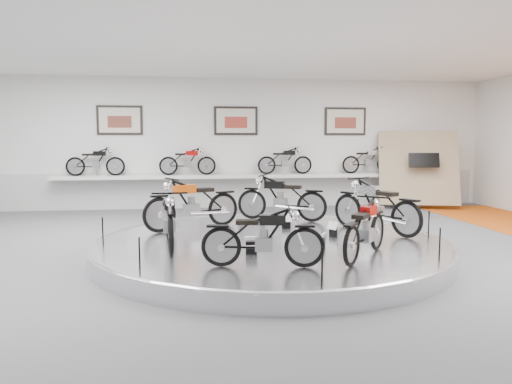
{
  "coord_description": "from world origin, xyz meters",
  "views": [
    {
      "loc": [
        -1.48,
        -8.53,
        2.12
      ],
      "look_at": [
        -0.24,
        0.6,
        1.15
      ],
      "focal_mm": 35.0,
      "sensor_mm": 36.0,
      "label": 1
    }
  ],
  "objects": [
    {
      "name": "floor",
      "position": [
        0.0,
        0.0,
        0.0
      ],
      "size": [
        16.0,
        16.0,
        0.0
      ],
      "primitive_type": "plane",
      "color": "#525254",
      "rests_on": "ground"
    },
    {
      "name": "ceiling",
      "position": [
        0.0,
        0.0,
        4.0
      ],
      "size": [
        16.0,
        16.0,
        0.0
      ],
      "primitive_type": "plane",
      "rotation": [
        3.14,
        0.0,
        0.0
      ],
      "color": "white",
      "rests_on": "wall_back"
    },
    {
      "name": "wall_back",
      "position": [
        0.0,
        7.0,
        2.0
      ],
      "size": [
        16.0,
        0.0,
        16.0
      ],
      "primitive_type": "plane",
      "rotation": [
        1.57,
        0.0,
        0.0
      ],
      "color": "white",
      "rests_on": "floor"
    },
    {
      "name": "dado_band",
      "position": [
        0.0,
        6.98,
        0.55
      ],
      "size": [
        15.68,
        0.04,
        1.1
      ],
      "primitive_type": "cube",
      "color": "#BCBCBA",
      "rests_on": "floor"
    },
    {
      "name": "display_platform",
      "position": [
        0.0,
        0.3,
        0.15
      ],
      "size": [
        6.4,
        6.4,
        0.3
      ],
      "primitive_type": "cylinder",
      "color": "silver",
      "rests_on": "floor"
    },
    {
      "name": "platform_rim",
      "position": [
        0.0,
        0.3,
        0.27
      ],
      "size": [
        6.4,
        6.4,
        0.1
      ],
      "primitive_type": "torus",
      "color": "#B2B2BA",
      "rests_on": "display_platform"
    },
    {
      "name": "shelf",
      "position": [
        0.0,
        6.7,
        1.0
      ],
      "size": [
        11.0,
        0.55,
        0.1
      ],
      "primitive_type": "cube",
      "color": "silver",
      "rests_on": "wall_back"
    },
    {
      "name": "poster_left",
      "position": [
        -3.5,
        6.96,
        2.7
      ],
      "size": [
        1.35,
        0.06,
        0.88
      ],
      "primitive_type": "cube",
      "color": "beige",
      "rests_on": "wall_back"
    },
    {
      "name": "poster_center",
      "position": [
        0.0,
        6.96,
        2.7
      ],
      "size": [
        1.35,
        0.06,
        0.88
      ],
      "primitive_type": "cube",
      "color": "beige",
      "rests_on": "wall_back"
    },
    {
      "name": "poster_right",
      "position": [
        3.5,
        6.96,
        2.7
      ],
      "size": [
        1.35,
        0.06,
        0.88
      ],
      "primitive_type": "cube",
      "color": "beige",
      "rests_on": "wall_back"
    },
    {
      "name": "display_panel",
      "position": [
        5.6,
        6.1,
        1.25
      ],
      "size": [
        2.56,
        1.52,
        2.3
      ],
      "primitive_type": "cube",
      "rotation": [
        -0.35,
        0.0,
        -0.26
      ],
      "color": "#9D8563",
      "rests_on": "floor"
    },
    {
      "name": "shelf_bike_a",
      "position": [
        -4.2,
        6.7,
        1.42
      ],
      "size": [
        1.22,
        0.43,
        0.73
      ],
      "primitive_type": null,
      "color": "black",
      "rests_on": "shelf"
    },
    {
      "name": "shelf_bike_b",
      "position": [
        -1.5,
        6.7,
        1.42
      ],
      "size": [
        1.22,
        0.43,
        0.73
      ],
      "primitive_type": null,
      "color": "#950808",
      "rests_on": "shelf"
    },
    {
      "name": "shelf_bike_c",
      "position": [
        1.5,
        6.7,
        1.42
      ],
      "size": [
        1.22,
        0.43,
        0.73
      ],
      "primitive_type": null,
      "color": "black",
      "rests_on": "shelf"
    },
    {
      "name": "shelf_bike_d",
      "position": [
        4.2,
        6.7,
        1.42
      ],
      "size": [
        1.22,
        0.43,
        0.73
      ],
      "primitive_type": null,
      "color": "#AFB1B5",
      "rests_on": "shelf"
    },
    {
      "name": "bike_a",
      "position": [
        2.16,
        0.75,
        0.83
      ],
      "size": [
        1.46,
        1.89,
        1.06
      ],
      "primitive_type": null,
      "rotation": [
        0.0,
        0.0,
        2.09
      ],
      "color": "#AFB1B5",
      "rests_on": "display_platform"
    },
    {
      "name": "bike_b",
      "position": [
        0.59,
        2.44,
        0.82
      ],
      "size": [
        1.85,
        1.31,
        1.03
      ],
      "primitive_type": null,
      "rotation": [
        0.0,
        0.0,
        2.7
      ],
      "color": "black",
      "rests_on": "display_platform"
    },
    {
      "name": "bike_c",
      "position": [
        -1.41,
        1.6,
        0.83
      ],
      "size": [
        1.91,
        1.38,
        1.07
      ],
      "primitive_type": null,
      "rotation": [
        0.0,
        0.0,
        3.6
      ],
      "color": "#D5500B",
      "rests_on": "display_platform"
    },
    {
      "name": "bike_d",
      "position": [
        -1.81,
        -0.08,
        0.79
      ],
      "size": [
        0.71,
        1.71,
        0.98
      ],
      "primitive_type": null,
      "rotation": [
        0.0,
        0.0,
        4.78
      ],
      "color": "black",
      "rests_on": "display_platform"
    },
    {
      "name": "bike_e",
      "position": [
        -0.44,
        -1.62,
        0.74
      ],
      "size": [
        1.57,
        0.79,
        0.88
      ],
      "primitive_type": null,
      "rotation": [
        0.0,
        0.0,
        6.11
      ],
      "color": "black",
      "rests_on": "display_platform"
    },
    {
      "name": "bike_f",
      "position": [
        1.21,
        -1.27,
        0.76
      ],
      "size": [
        1.4,
        1.58,
        0.93
      ],
      "primitive_type": null,
      "rotation": [
        0.0,
        0.0,
        7.19
      ],
      "color": "#950808",
      "rests_on": "display_platform"
    }
  ]
}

